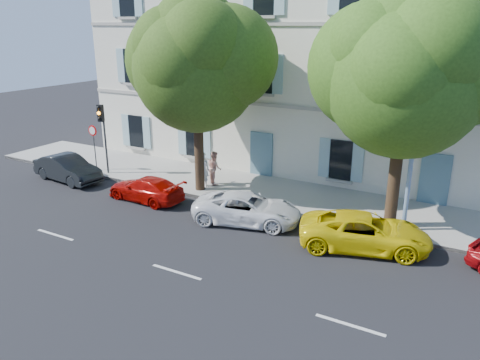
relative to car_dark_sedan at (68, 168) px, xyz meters
The scene contains 15 objects.
ground 11.00m from the car_dark_sedan, ahead, with size 90.00×90.00×0.00m, color black.
sidewalk 11.46m from the car_dark_sedan, 17.33° to the left, with size 36.00×4.50×0.15m, color #A09E96.
kerb 11.01m from the car_dark_sedan, ahead, with size 36.00×0.16×0.16m, color #9E998E.
building 15.22m from the car_dark_sedan, 39.97° to the left, with size 28.00×7.00×12.00m, color silver.
car_dark_sedan is the anchor object (origin of this frame).
car_red_coupe 5.56m from the car_dark_sedan, ahead, with size 1.61×3.95×1.15m, color #A70A04.
car_white_coupe 11.00m from the car_dark_sedan, ahead, with size 2.08×4.52×1.26m, color white.
car_yellow_supercar 15.96m from the car_dark_sedan, ahead, with size 2.21×4.80×1.33m, color yellow.
tree_left 9.13m from the car_dark_sedan, 15.55° to the left, with size 5.88×5.88×9.11m.
tree_right 17.38m from the car_dark_sedan, ahead, with size 5.96×5.96×9.18m.
traffic_light 2.99m from the car_dark_sedan, 53.75° to the left, with size 0.33×0.43×3.80m.
road_sign 2.28m from the car_dark_sedan, 85.45° to the left, with size 0.59×0.08×2.54m.
street_lamp 17.64m from the car_dark_sedan, ahead, with size 0.28×1.86×8.75m.
pedestrian_a 7.45m from the car_dark_sedan, 19.37° to the left, with size 0.65×0.43×1.79m, color white.
pedestrian_b 7.95m from the car_dark_sedan, 22.66° to the left, with size 0.83×0.65×1.71m, color #D59B88.
Camera 1 is at (8.77, -15.18, 8.00)m, focal length 35.00 mm.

